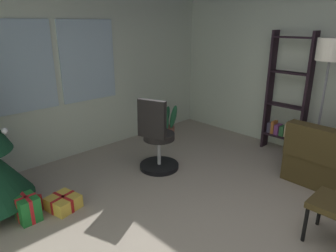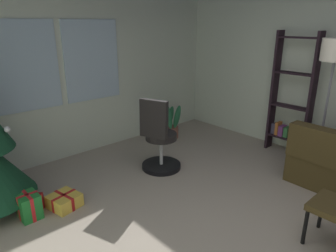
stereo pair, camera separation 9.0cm
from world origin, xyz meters
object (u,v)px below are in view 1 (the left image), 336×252
office_chair (157,142)px  potted_plant (167,125)px  floor_lamp (330,60)px  bookshelf (286,102)px  footstool (336,208)px  gift_box_red (29,207)px  gift_box_gold (63,203)px  gift_box_green (27,208)px

office_chair → potted_plant: bearing=39.8°
potted_plant → office_chair: bearing=-140.2°
potted_plant → floor_lamp: bearing=-75.6°
bookshelf → footstool: bearing=-141.7°
gift_box_red → potted_plant: potted_plant is taller
footstool → floor_lamp: floor_lamp is taller
footstool → gift_box_gold: footstool is taller
office_chair → bookshelf: (1.91, -0.91, 0.41)m
office_chair → bookshelf: bookshelf is taller
gift_box_red → floor_lamp: floor_lamp is taller
gift_box_gold → office_chair: bearing=-0.8°
gift_box_green → gift_box_red: bearing=60.0°
gift_box_green → floor_lamp: size_ratio=0.15×
gift_box_green → bookshelf: size_ratio=0.15×
footstool → gift_box_green: (-1.95, 2.36, -0.23)m
footstool → potted_plant: size_ratio=0.66×
gift_box_gold → gift_box_green: bearing=169.7°
gift_box_green → gift_box_gold: bearing=-10.3°
footstool → gift_box_red: 3.10m
gift_box_green → bookshelf: 3.88m
gift_box_gold → office_chair: office_chair is taller
footstool → gift_box_green: footstool is taller
gift_box_green → potted_plant: potted_plant is taller
bookshelf → potted_plant: size_ratio=2.90×
gift_box_green → gift_box_gold: size_ratio=0.77×
bookshelf → potted_plant: 2.04m
office_chair → potted_plant: (0.99, 0.82, -0.17)m
gift_box_gold → potted_plant: (2.40, 0.80, 0.17)m
bookshelf → potted_plant: bookshelf is taller
potted_plant → gift_box_gold: bearing=-161.5°
gift_box_gold → office_chair: 1.45m
gift_box_green → office_chair: 1.80m
footstool → office_chair: bearing=94.4°
footstool → bookshelf: 2.26m
gift_box_red → potted_plant: 2.80m
gift_box_red → bookshelf: bearing=-16.3°
gift_box_gold → potted_plant: size_ratio=0.56×
floor_lamp → potted_plant: floor_lamp is taller
gift_box_gold → floor_lamp: 3.69m
office_chair → floor_lamp: floor_lamp is taller
gift_box_red → gift_box_gold: (0.32, -0.14, -0.02)m
office_chair → potted_plant: size_ratio=1.61×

